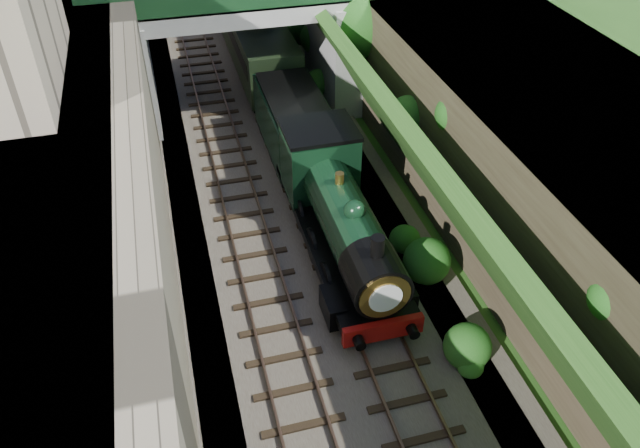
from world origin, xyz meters
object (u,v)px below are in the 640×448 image
(tree, at_px, (368,24))
(tender, at_px, (295,128))
(road_bridge, at_px, (261,29))
(locomotive, at_px, (340,216))

(tree, xyz_separation_m, tender, (-4.71, -3.88, -3.03))
(road_bridge, relative_size, tender, 2.67)
(tender, bearing_deg, road_bridge, 92.40)
(locomotive, xyz_separation_m, tender, (-0.00, 7.36, -0.27))
(road_bridge, relative_size, tree, 2.42)
(road_bridge, height_order, tender, road_bridge)
(tree, height_order, tender, tree)
(road_bridge, distance_m, tender, 6.59)
(tree, xyz_separation_m, locomotive, (-4.71, -11.24, -2.75))
(road_bridge, relative_size, locomotive, 1.56)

